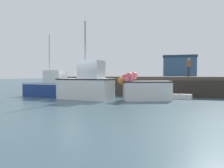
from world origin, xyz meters
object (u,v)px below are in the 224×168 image
at_px(fishing_boat_near_left, 51,87).
at_px(dockworker, 189,67).
at_px(rowboat, 180,96).
at_px(fishing_boat_near_right, 87,85).
at_px(fishing_boat_mid, 145,89).

relative_size(fishing_boat_near_left, dockworker, 2.69).
bearing_deg(rowboat, fishing_boat_near_left, -174.35).
bearing_deg(fishing_boat_near_right, fishing_boat_near_left, 162.71).
height_order(fishing_boat_mid, dockworker, dockworker).
xyz_separation_m(fishing_boat_mid, dockworker, (3.00, 7.59, 1.55)).
bearing_deg(dockworker, rowboat, -97.85).
relative_size(fishing_boat_mid, rowboat, 2.19).
relative_size(fishing_boat_near_right, dockworker, 3.03).
xyz_separation_m(fishing_boat_mid, rowboat, (2.17, 1.54, -0.57)).
bearing_deg(fishing_boat_near_left, fishing_boat_mid, -5.21).
bearing_deg(fishing_boat_near_right, rowboat, 17.89).
bearing_deg(dockworker, fishing_boat_near_left, -145.05).
bearing_deg(fishing_boat_near_right, fishing_boat_mid, 5.63).
bearing_deg(fishing_boat_mid, dockworker, 68.42).
relative_size(fishing_boat_near_left, fishing_boat_near_right, 0.89).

